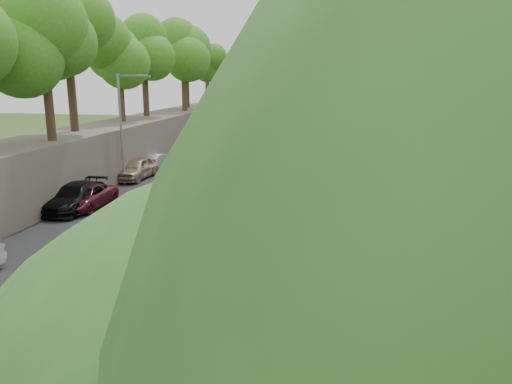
# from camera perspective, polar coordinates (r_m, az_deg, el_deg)

# --- Properties ---
(ground) EXTENTS (140.00, 140.00, 0.00)m
(ground) POSITION_cam_1_polar(r_m,az_deg,el_deg) (21.80, -5.63, -8.38)
(ground) COLOR #33511E
(ground) RESTS_ON ground
(road) EXTENTS (11.20, 66.00, 0.04)m
(road) POSITION_cam_1_polar(r_m,az_deg,el_deg) (37.06, -6.75, 0.85)
(road) COLOR black
(road) RESTS_ON ground
(sidewalk) EXTENTS (4.20, 66.00, 0.05)m
(sidewalk) POSITION_cam_1_polar(r_m,az_deg,el_deg) (35.40, 5.56, 0.29)
(sidewalk) COLOR gray
(sidewalk) RESTS_ON ground
(jersey_barrier) EXTENTS (0.42, 66.00, 0.60)m
(jersey_barrier) POSITION_cam_1_polar(r_m,az_deg,el_deg) (35.64, 1.89, 0.89)
(jersey_barrier) COLOR #69C41E
(jersey_barrier) RESTS_ON ground
(rock_embankment) EXTENTS (5.00, 66.00, 4.00)m
(rock_embankment) POSITION_cam_1_polar(r_m,az_deg,el_deg) (39.98, -17.95, 4.11)
(rock_embankment) COLOR #595147
(rock_embankment) RESTS_ON ground
(chainlink_fence) EXTENTS (0.04, 66.00, 2.00)m
(chainlink_fence) POSITION_cam_1_polar(r_m,az_deg,el_deg) (35.03, 9.01, 1.68)
(chainlink_fence) COLOR slate
(chainlink_fence) RESTS_ON ground
(trees_embankment) EXTENTS (6.40, 66.00, 13.00)m
(trees_embankment) POSITION_cam_1_polar(r_m,az_deg,el_deg) (39.33, -18.22, 16.40)
(trees_embankment) COLOR #428A21
(trees_embankment) RESTS_ON rock_embankment
(trees_fenceside) EXTENTS (7.00, 66.00, 14.00)m
(trees_fenceside) POSITION_cam_1_polar(r_m,az_deg,el_deg) (34.29, 13.39, 11.34)
(trees_fenceside) COLOR #3C762A
(trees_fenceside) RESTS_ON ground
(streetlight) EXTENTS (2.52, 0.22, 8.00)m
(streetlight) POSITION_cam_1_polar(r_m,az_deg,el_deg) (37.35, -14.90, 7.78)
(streetlight) COLOR gray
(streetlight) RESTS_ON ground
(signpost) EXTENTS (0.62, 0.09, 3.10)m
(signpost) POSITION_cam_1_polar(r_m,az_deg,el_deg) (18.12, -5.41, -6.39)
(signpost) COLOR gray
(signpost) RESTS_ON sidewalk
(construction_barrel) EXTENTS (0.51, 0.51, 0.83)m
(construction_barrel) POSITION_cam_1_polar(r_m,az_deg,el_deg) (36.45, 7.82, 1.32)
(construction_barrel) COLOR orange
(construction_barrel) RESTS_ON sidewalk
(concrete_block) EXTENTS (1.22, 0.92, 0.80)m
(concrete_block) POSITION_cam_1_polar(r_m,az_deg,el_deg) (23.74, 3.95, -5.33)
(concrete_block) COLOR gray
(concrete_block) RESTS_ON sidewalk
(car_2) EXTENTS (2.27, 4.90, 1.36)m
(car_2) POSITION_cam_1_polar(r_m,az_deg,el_deg) (32.03, -18.93, -0.54)
(car_2) COLOR maroon
(car_2) RESTS_ON road
(car_3) EXTENTS (2.52, 5.51, 1.56)m
(car_3) POSITION_cam_1_polar(r_m,az_deg,el_deg) (31.81, -19.97, -0.53)
(car_3) COLOR black
(car_3) RESTS_ON road
(car_4) EXTENTS (2.11, 4.95, 1.67)m
(car_4) POSITION_cam_1_polar(r_m,az_deg,el_deg) (39.65, -13.52, 2.67)
(car_4) COLOR tan
(car_4) RESTS_ON road
(car_5) EXTENTS (1.75, 4.30, 1.39)m
(car_5) POSITION_cam_1_polar(r_m,az_deg,el_deg) (42.47, -11.73, 3.28)
(car_5) COLOR #A9AAB0
(car_5) RESTS_ON road
(car_6) EXTENTS (2.48, 4.97, 1.35)m
(car_6) POSITION_cam_1_polar(r_m,az_deg,el_deg) (52.39, -7.09, 5.35)
(car_6) COLOR black
(car_6) RESTS_ON road
(car_7) EXTENTS (2.13, 5.14, 1.49)m
(car_7) POSITION_cam_1_polar(r_m,az_deg,el_deg) (49.48, -8.25, 4.91)
(car_7) COLOR maroon
(car_7) RESTS_ON road
(car_8) EXTENTS (1.89, 4.37, 1.47)m
(car_8) POSITION_cam_1_polar(r_m,az_deg,el_deg) (56.81, -5.57, 6.09)
(car_8) COLOR white
(car_8) RESTS_ON road
(painter_0) EXTENTS (0.65, 0.87, 1.60)m
(painter_0) POSITION_cam_1_polar(r_m,az_deg,el_deg) (25.78, 0.69, -2.81)
(painter_0) COLOR #BAB101
(painter_0) RESTS_ON sidewalk
(painter_1) EXTENTS (0.44, 0.61, 1.59)m
(painter_1) POSITION_cam_1_polar(r_m,az_deg,el_deg) (30.71, 1.24, -0.14)
(painter_1) COLOR beige
(painter_1) RESTS_ON sidewalk
(painter_2) EXTENTS (0.64, 0.80, 1.60)m
(painter_2) POSITION_cam_1_polar(r_m,az_deg,el_deg) (22.20, -3.05, -5.58)
(painter_2) COLOR black
(painter_2) RESTS_ON sidewalk
(painter_3) EXTENTS (0.92, 1.20, 1.64)m
(painter_3) POSITION_cam_1_polar(r_m,az_deg,el_deg) (29.87, 0.94, -0.49)
(painter_3) COLOR brown
(painter_3) RESTS_ON sidewalk
(person_far) EXTENTS (1.04, 0.69, 1.65)m
(person_far) POSITION_cam_1_polar(r_m,az_deg,el_deg) (40.23, 6.75, 3.10)
(person_far) COLOR black
(person_far) RESTS_ON sidewalk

